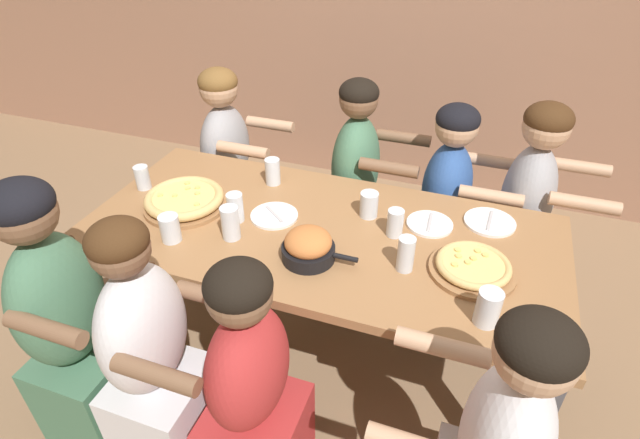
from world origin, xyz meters
TOP-DOWN VIEW (x-y plane):
  - ground_plane at (0.00, 0.00)m, footprint 18.00×18.00m
  - dining_table at (0.00, 0.00)m, footprint 1.94×0.89m
  - pizza_board_main at (-0.61, -0.03)m, footprint 0.36×0.36m
  - pizza_board_second at (0.61, -0.07)m, footprint 0.32×0.32m
  - skillet_bowl at (0.02, -0.19)m, footprint 0.29×0.20m
  - empty_plate_a at (-0.21, 0.02)m, footprint 0.20×0.20m
  - empty_plate_b at (0.65, 0.28)m, footprint 0.21×0.21m
  - empty_plate_c at (0.42, 0.18)m, footprint 0.19×0.19m
  - drinking_glass_a at (-0.31, -0.17)m, footprint 0.07×0.07m
  - drinking_glass_b at (0.16, 0.17)m, footprint 0.08×0.08m
  - drinking_glass_c at (-0.33, 0.28)m, footprint 0.07×0.07m
  - drinking_glass_d at (0.67, -0.30)m, footprint 0.08×0.08m
  - drinking_glass_e at (-0.53, -0.26)m, footprint 0.08×0.08m
  - drinking_glass_f at (-0.35, -0.05)m, footprint 0.07×0.07m
  - drinking_glass_g at (0.29, 0.07)m, footprint 0.07×0.07m
  - drinking_glass_h at (-0.88, 0.04)m, footprint 0.07×0.07m
  - drinking_glass_i at (0.37, -0.13)m, footprint 0.06×0.06m
  - diner_far_left at (-0.80, 0.66)m, footprint 0.51×0.40m
  - diner_far_right at (0.81, 0.66)m, footprint 0.51×0.40m
  - diner_near_left at (-0.74, -0.66)m, footprint 0.51×0.40m
  - diner_far_center at (-0.03, 0.66)m, footprint 0.51×0.40m
  - diner_near_midleft at (-0.40, -0.66)m, footprint 0.51×0.40m
  - diner_far_midright at (0.44, 0.66)m, footprint 0.51×0.40m
  - diner_near_center at (-0.01, -0.66)m, footprint 0.51×0.40m

SIDE VIEW (x-z plane):
  - ground_plane at x=0.00m, z-range 0.00..0.00m
  - diner_near_center at x=-0.01m, z-range -0.05..1.05m
  - diner_far_midright at x=0.44m, z-range -0.04..1.07m
  - diner_near_midleft at x=-0.40m, z-range -0.05..1.10m
  - diner_far_left at x=-0.80m, z-range -0.04..1.10m
  - diner_far_center at x=-0.03m, z-range -0.05..1.13m
  - diner_far_right at x=0.81m, z-range -0.04..1.13m
  - diner_near_left at x=-0.74m, z-range -0.04..1.17m
  - dining_table at x=0.00m, z-range 0.30..1.06m
  - empty_plate_b at x=0.65m, z-range 0.76..0.78m
  - empty_plate_a at x=-0.21m, z-range 0.76..0.78m
  - empty_plate_c at x=0.42m, z-range 0.76..0.78m
  - pizza_board_second at x=0.61m, z-range 0.77..0.82m
  - pizza_board_main at x=-0.61m, z-range 0.77..0.83m
  - drinking_glass_b at x=0.16m, z-range 0.76..0.87m
  - drinking_glass_h at x=-0.88m, z-range 0.76..0.87m
  - drinking_glass_e at x=-0.53m, z-range 0.76..0.87m
  - drinking_glass_g at x=0.29m, z-range 0.76..0.88m
  - drinking_glass_f at x=-0.35m, z-range 0.76..0.88m
  - drinking_glass_d at x=0.67m, z-range 0.76..0.88m
  - skillet_bowl at x=0.02m, z-range 0.76..0.89m
  - drinking_glass_a at x=-0.31m, z-range 0.76..0.90m
  - drinking_glass_c at x=-0.33m, z-range 0.77..0.89m
  - drinking_glass_i at x=0.37m, z-range 0.76..0.90m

